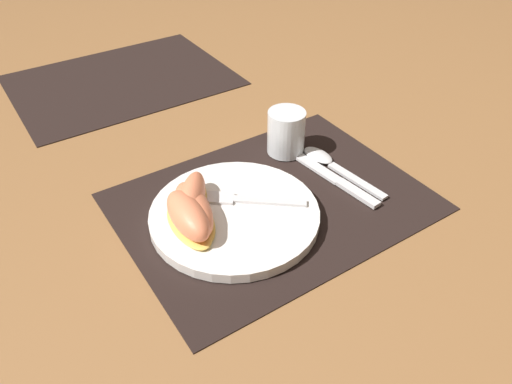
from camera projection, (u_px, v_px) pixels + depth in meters
ground_plane at (273, 202)px, 0.79m from camera, size 3.00×3.00×0.00m
placemat at (273, 201)px, 0.79m from camera, size 0.47×0.35×0.00m
placemat_far at (122, 80)px, 1.13m from camera, size 0.47×0.35×0.00m
plate at (235, 215)px, 0.75m from camera, size 0.26×0.26×0.02m
juice_glass at (286, 134)px, 0.88m from camera, size 0.07×0.07×0.08m
knife at (332, 177)px, 0.83m from camera, size 0.04×0.20×0.01m
spoon at (328, 162)px, 0.87m from camera, size 0.04×0.18×0.01m
fork at (239, 199)px, 0.76m from camera, size 0.15×0.13×0.00m
citrus_wedge_0 at (192, 200)px, 0.74m from camera, size 0.11×0.13×0.04m
citrus_wedge_1 at (194, 210)px, 0.72m from camera, size 0.08×0.14×0.04m
citrus_wedge_2 at (189, 218)px, 0.70m from camera, size 0.06×0.12×0.05m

